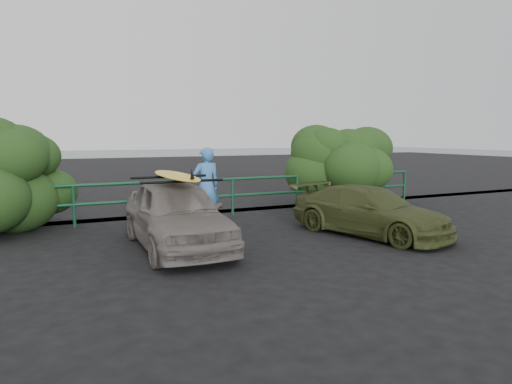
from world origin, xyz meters
The scene contains 9 objects.
ground centered at (0.00, 0.00, 0.00)m, with size 80.00×80.00×0.00m, color black.
ocean centered at (0.00, 60.00, 0.00)m, with size 200.00×200.00×0.00m, color slate.
guardrail centered at (0.00, 5.00, 0.52)m, with size 14.00×0.08×1.04m, color #13442B, non-canonical shape.
shrub_right centered at (5.00, 5.50, 1.19)m, with size 3.20×2.40×2.37m, color #254619, non-canonical shape.
sedan centered at (-1.30, 2.15, 0.66)m, with size 1.55×3.86×1.31m, color slate.
olive_vehicle centered at (2.83, 1.51, 0.53)m, with size 1.48×3.65×1.06m, color #3C441E.
man centered at (0.01, 4.26, 0.94)m, with size 0.68×0.45×1.88m, color #4484CD.
roof_rack centered at (-1.30, 2.15, 1.34)m, with size 1.53×1.07×0.05m, color black, non-canonical shape.
surfboard centered at (-1.30, 2.15, 1.40)m, with size 0.56×2.70×0.08m, color yellow.
Camera 1 is at (-3.51, -6.37, 2.16)m, focal length 32.00 mm.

